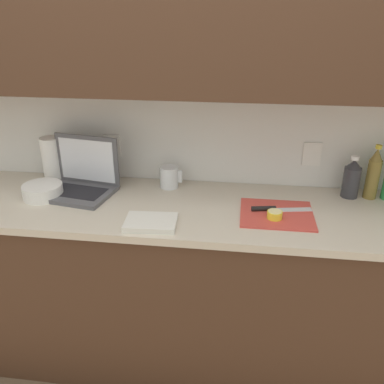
# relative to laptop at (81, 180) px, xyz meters

# --- Properties ---
(ground_plane) EXTENTS (12.00, 12.00, 0.00)m
(ground_plane) POSITION_rel_laptop_xyz_m (0.45, -0.10, -0.99)
(ground_plane) COLOR brown
(ground_plane) RESTS_ON ground
(wall_back) EXTENTS (5.20, 0.38, 2.60)m
(wall_back) POSITION_rel_laptop_xyz_m (0.45, 0.14, 0.57)
(wall_back) COLOR white
(wall_back) RESTS_ON ground_plane
(counter_unit) EXTENTS (2.44, 0.62, 0.93)m
(counter_unit) POSITION_rel_laptop_xyz_m (0.43, -0.09, -0.52)
(counter_unit) COLOR #472D1E
(counter_unit) RESTS_ON ground_plane
(laptop) EXTENTS (0.38, 0.31, 0.27)m
(laptop) POSITION_rel_laptop_xyz_m (0.00, 0.00, 0.00)
(laptop) COLOR #515156
(laptop) RESTS_ON counter_unit
(cutting_board) EXTENTS (0.32, 0.29, 0.01)m
(cutting_board) POSITION_rel_laptop_xyz_m (0.96, -0.13, -0.06)
(cutting_board) COLOR #D1473D
(cutting_board) RESTS_ON counter_unit
(knife) EXTENTS (0.28, 0.08, 0.02)m
(knife) POSITION_rel_laptop_xyz_m (0.94, -0.11, -0.05)
(knife) COLOR silver
(knife) RESTS_ON cutting_board
(lemon_half_cut) EXTENTS (0.07, 0.07, 0.04)m
(lemon_half_cut) POSITION_rel_laptop_xyz_m (0.95, -0.18, -0.04)
(lemon_half_cut) COLOR yellow
(lemon_half_cut) RESTS_ON cutting_board
(bottle_green_soda) EXTENTS (0.08, 0.08, 0.21)m
(bottle_green_soda) POSITION_rel_laptop_xyz_m (1.33, 0.11, 0.03)
(bottle_green_soda) COLOR #333338
(bottle_green_soda) RESTS_ON counter_unit
(bottle_oil_tall) EXTENTS (0.06, 0.06, 0.27)m
(bottle_oil_tall) POSITION_rel_laptop_xyz_m (1.42, 0.11, 0.06)
(bottle_oil_tall) COLOR olive
(bottle_oil_tall) RESTS_ON counter_unit
(measuring_cup) EXTENTS (0.12, 0.10, 0.11)m
(measuring_cup) POSITION_rel_laptop_xyz_m (0.43, 0.11, -0.01)
(measuring_cup) COLOR silver
(measuring_cup) RESTS_ON counter_unit
(bowl_white) EXTENTS (0.19, 0.19, 0.07)m
(bowl_white) POSITION_rel_laptop_xyz_m (-0.16, -0.09, -0.03)
(bowl_white) COLOR white
(bowl_white) RESTS_ON counter_unit
(paper_towel_roll) EXTENTS (0.11, 0.11, 0.24)m
(paper_towel_roll) POSITION_rel_laptop_xyz_m (-0.20, 0.12, 0.05)
(paper_towel_roll) COLOR white
(paper_towel_roll) RESTS_ON counter_unit
(dish_towel) EXTENTS (0.23, 0.17, 0.02)m
(dish_towel) POSITION_rel_laptop_xyz_m (0.42, -0.30, -0.05)
(dish_towel) COLOR silver
(dish_towel) RESTS_ON counter_unit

